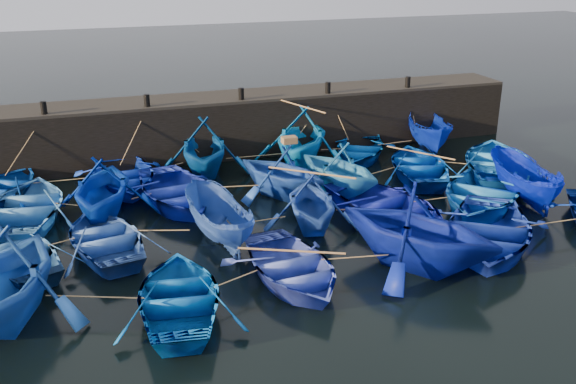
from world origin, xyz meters
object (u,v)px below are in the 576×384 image
object	(u,v)px
boat_0	(3,188)
boat_20	(3,276)
wooden_crate	(289,140)
boat_13	(16,253)
boat_8	(176,191)

from	to	relation	value
boat_0	boat_20	size ratio (longest dim) A/B	0.92
boat_20	wooden_crate	size ratio (longest dim) A/B	9.05
wooden_crate	boat_20	bearing A→B (deg)	-147.62
boat_13	wooden_crate	distance (m)	10.00
wooden_crate	boat_8	bearing A→B (deg)	174.81
boat_0	boat_13	xyz separation A→B (m)	(0.78, -5.79, -0.01)
boat_0	boat_20	world-z (taller)	boat_20
boat_13	wooden_crate	bearing A→B (deg)	174.80
boat_0	boat_20	bearing A→B (deg)	119.02
boat_13	boat_20	world-z (taller)	boat_20
boat_20	boat_8	bearing A→B (deg)	68.84
boat_0	wooden_crate	bearing A→B (deg)	-171.75
boat_8	wooden_crate	bearing A→B (deg)	-14.17
boat_0	wooden_crate	size ratio (longest dim) A/B	8.31
boat_0	boat_8	world-z (taller)	boat_8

